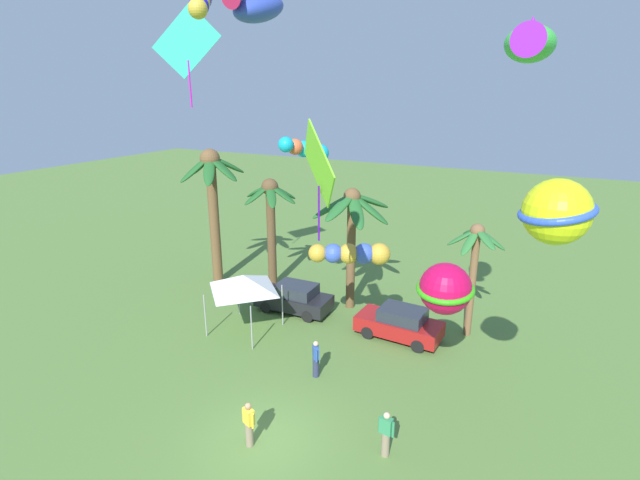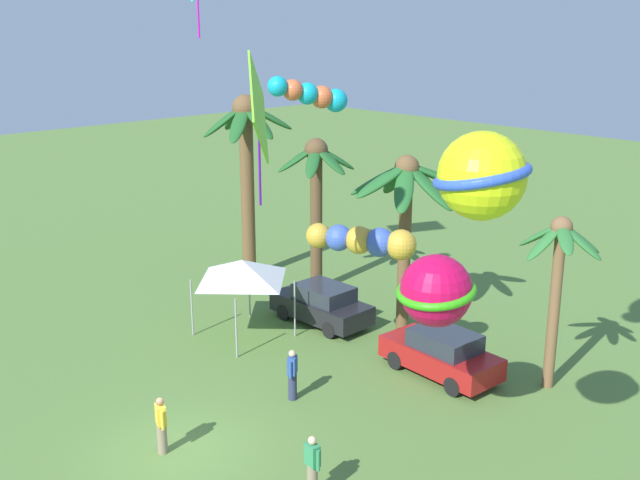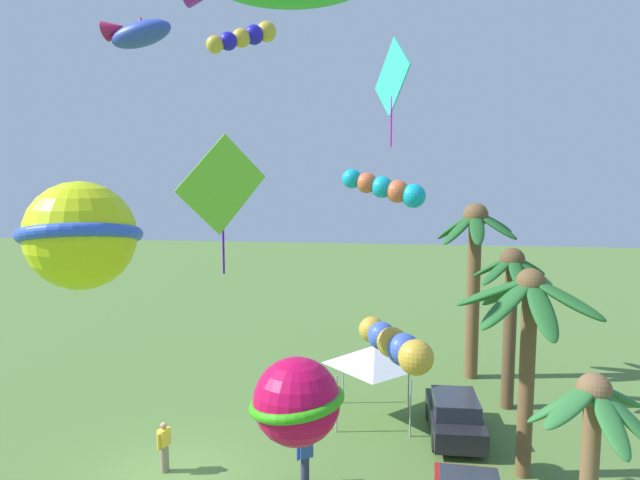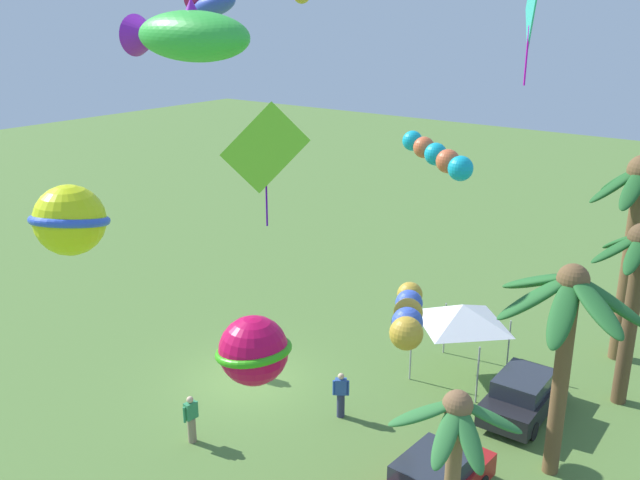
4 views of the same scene
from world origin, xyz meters
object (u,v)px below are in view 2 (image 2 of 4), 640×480
at_px(spectator_1, 312,466).
at_px(parked_car_0, 441,353).
at_px(palm_tree_0, 316,183).
at_px(spectator_2, 292,374).
at_px(festival_tent, 242,270).
at_px(palm_tree_3, 247,149).
at_px(kite_ball_1, 482,176).
at_px(kite_tube_0, 364,241).
at_px(kite_diamond_2, 258,109).
at_px(kite_tube_4, 311,94).
at_px(spectator_0, 161,425).
at_px(parked_car_1, 322,304).
at_px(kite_ball_8, 436,291).
at_px(palm_tree_1, 559,264).
at_px(palm_tree_2, 406,198).

bearing_deg(spectator_1, parked_car_0, 104.74).
relative_size(palm_tree_0, spectator_2, 4.02).
relative_size(parked_car_0, spectator_2, 2.51).
bearing_deg(festival_tent, palm_tree_3, 139.82).
height_order(palm_tree_0, kite_ball_1, kite_ball_1).
xyz_separation_m(kite_tube_0, kite_diamond_2, (0.77, -4.59, 4.36)).
relative_size(palm_tree_0, kite_ball_1, 2.69).
xyz_separation_m(parked_car_0, spectator_2, (-2.02, -4.51, 0.06)).
distance_m(spectator_1, festival_tent, 10.08).
height_order(kite_tube_0, kite_ball_1, kite_ball_1).
relative_size(kite_diamond_2, kite_tube_4, 1.47).
relative_size(spectator_0, spectator_1, 1.00).
bearing_deg(kite_ball_1, kite_tube_4, 154.84).
xyz_separation_m(palm_tree_3, kite_tube_0, (10.18, -3.50, -1.17)).
xyz_separation_m(parked_car_1, spectator_0, (3.61, -9.15, 0.06)).
relative_size(palm_tree_0, palm_tree_3, 0.80).
distance_m(parked_car_1, kite_ball_8, 10.13).
xyz_separation_m(palm_tree_0, kite_ball_8, (11.24, -6.45, -0.03)).
distance_m(spectator_0, kite_ball_1, 11.06).
height_order(palm_tree_0, kite_tube_4, kite_tube_4).
bearing_deg(palm_tree_3, spectator_1, -33.02).
xyz_separation_m(palm_tree_1, kite_tube_4, (-6.40, -4.05, 4.75)).
bearing_deg(palm_tree_1, festival_tent, -155.21).
height_order(palm_tree_3, kite_tube_4, kite_tube_4).
bearing_deg(spectator_2, parked_car_0, 65.90).
bearing_deg(parked_car_1, palm_tree_1, 10.56).
height_order(palm_tree_2, kite_tube_0, palm_tree_2).
bearing_deg(spectator_1, kite_tube_0, 123.25).
relative_size(palm_tree_0, spectator_0, 4.02).
xyz_separation_m(spectator_0, spectator_2, (0.12, 4.43, 0.00)).
height_order(parked_car_0, festival_tent, festival_tent).
bearing_deg(kite_tube_0, kite_ball_8, -24.74).
bearing_deg(palm_tree_2, spectator_0, -83.54).
distance_m(spectator_2, festival_tent, 5.41).
bearing_deg(kite_ball_8, spectator_1, -102.39).
bearing_deg(palm_tree_3, kite_ball_8, -20.73).
height_order(palm_tree_3, spectator_2, palm_tree_3).
bearing_deg(kite_tube_0, kite_ball_1, -32.72).
distance_m(festival_tent, kite_ball_8, 9.82).
bearing_deg(kite_diamond_2, parked_car_0, 82.54).
bearing_deg(kite_tube_4, kite_ball_1, -25.16).
relative_size(palm_tree_2, kite_diamond_2, 1.72).
height_order(spectator_0, spectator_1, same).
height_order(palm_tree_3, spectator_0, palm_tree_3).
xyz_separation_m(palm_tree_0, spectator_2, (6.53, -7.06, -3.77)).
bearing_deg(parked_car_0, spectator_0, -103.47).
distance_m(spectator_2, kite_ball_1, 10.94).
distance_m(spectator_1, kite_ball_8, 5.14).
bearing_deg(kite_ball_1, spectator_0, -163.72).
xyz_separation_m(spectator_0, kite_ball_1, (7.87, 2.30, 7.43)).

